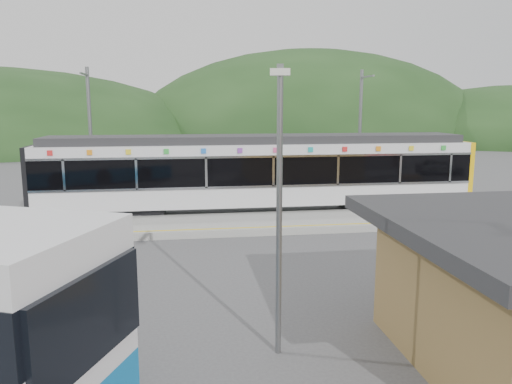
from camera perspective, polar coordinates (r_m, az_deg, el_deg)
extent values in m
plane|color=#4C4C4F|center=(18.21, -0.26, -6.52)|extent=(120.00, 120.00, 0.00)
ellipsoid|color=#1E3D19|center=(73.83, 6.19, 5.82)|extent=(52.00, 39.00, 26.00)
cube|color=#9E9E99|center=(21.34, -1.51, -3.66)|extent=(26.00, 3.20, 0.30)
cube|color=yellow|center=(20.05, -1.07, -4.09)|extent=(26.00, 0.10, 0.01)
cube|color=black|center=(23.93, -14.21, -2.11)|extent=(3.20, 2.20, 0.56)
cube|color=black|center=(25.62, 13.56, -1.30)|extent=(3.20, 2.20, 0.56)
cube|color=silver|center=(23.91, 0.16, 0.00)|extent=(20.00, 2.90, 0.92)
cube|color=black|center=(23.74, 0.16, 2.82)|extent=(20.00, 2.96, 1.45)
cube|color=silver|center=(22.37, 0.73, 0.63)|extent=(20.00, 0.05, 0.10)
cube|color=silver|center=(22.19, 0.74, 4.07)|extent=(20.00, 0.05, 0.10)
cube|color=silver|center=(23.64, 0.16, 5.10)|extent=(20.00, 2.90, 0.45)
cube|color=#2D2D30|center=(23.61, 0.16, 6.08)|extent=(19.40, 2.50, 0.36)
cube|color=yellow|center=(27.17, 21.79, 2.31)|extent=(0.24, 2.92, 3.00)
cube|color=black|center=(24.44, -23.97, 1.39)|extent=(0.20, 2.92, 3.00)
cube|color=silver|center=(22.56, -21.12, 1.78)|extent=(0.10, 0.05, 1.35)
cube|color=silver|center=(22.09, -13.51, 2.01)|extent=(0.10, 0.05, 1.35)
cube|color=silver|center=(22.02, -5.71, 2.21)|extent=(0.10, 0.05, 1.35)
cube|color=silver|center=(22.35, 2.00, 2.37)|extent=(0.10, 0.05, 1.35)
cube|color=silver|center=(23.08, 9.36, 2.48)|extent=(0.10, 0.05, 1.35)
cube|color=silver|center=(24.15, 16.16, 2.55)|extent=(0.10, 0.05, 1.35)
cube|color=silver|center=(25.29, 21.33, 2.57)|extent=(0.10, 0.05, 1.35)
cube|color=red|center=(22.58, -22.50, 4.14)|extent=(0.22, 0.04, 0.22)
cube|color=orange|center=(22.25, -18.50, 4.31)|extent=(0.22, 0.04, 0.22)
cube|color=yellow|center=(22.02, -14.39, 4.45)|extent=(0.22, 0.04, 0.22)
cube|color=green|center=(21.91, -10.21, 4.58)|extent=(0.22, 0.04, 0.22)
cube|color=blue|center=(21.92, -6.02, 4.68)|extent=(0.22, 0.04, 0.22)
cube|color=purple|center=(22.04, -1.84, 4.76)|extent=(0.22, 0.04, 0.22)
cube|color=#E54C8C|center=(22.28, 2.26, 4.81)|extent=(0.22, 0.04, 0.22)
cube|color=#19A5A5|center=(22.62, 6.27, 4.84)|extent=(0.22, 0.04, 0.22)
cube|color=red|center=(23.08, 10.13, 4.84)|extent=(0.22, 0.04, 0.22)
cube|color=orange|center=(23.63, 13.82, 4.83)|extent=(0.22, 0.04, 0.22)
cube|color=yellow|center=(24.28, 17.34, 4.79)|extent=(0.22, 0.04, 0.22)
cube|color=green|center=(25.01, 20.66, 4.74)|extent=(0.22, 0.04, 0.22)
cylinder|color=slate|center=(26.35, -18.36, 5.80)|extent=(0.18, 0.18, 7.00)
cube|color=slate|center=(25.55, -19.05, 12.62)|extent=(0.08, 1.80, 0.08)
cylinder|color=slate|center=(27.62, 11.76, 6.26)|extent=(0.18, 0.18, 7.00)
cube|color=slate|center=(26.86, 12.60, 12.75)|extent=(0.08, 1.80, 0.08)
cylinder|color=slate|center=(10.03, 2.66, -2.78)|extent=(0.12, 0.12, 5.89)
cube|color=slate|center=(9.38, 3.33, 13.83)|extent=(0.31, 0.99, 0.12)
cube|color=silver|center=(8.94, 3.91, 13.52)|extent=(0.38, 0.24, 0.12)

